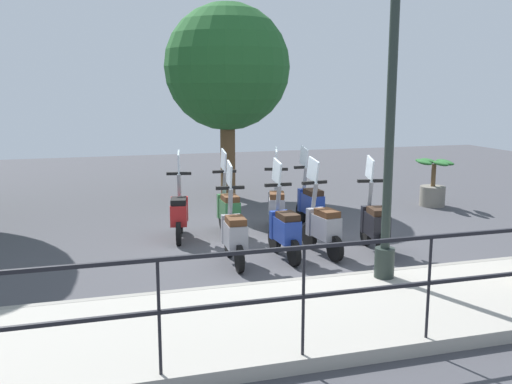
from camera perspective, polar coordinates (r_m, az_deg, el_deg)
name	(u,v)px	position (r m, az deg, el deg)	size (l,w,h in m)	color
ground_plane	(287,244)	(9.81, 3.15, -5.23)	(28.00, 28.00, 0.00)	#424247
promenade_walkway	(376,307)	(7.05, 11.90, -11.17)	(2.20, 20.00, 0.15)	#A39E93
fence_railing	(430,266)	(5.93, 16.99, -7.14)	(0.04, 16.03, 1.07)	black
lamp_post_near	(390,128)	(7.49, 13.26, 6.20)	(0.26, 0.90, 4.45)	#232D28
tree_distant	(227,68)	(13.81, -2.91, 12.30)	(2.99, 2.99, 4.62)	brown
potted_palm	(433,186)	(13.46, 17.27, 0.53)	(1.06, 0.66, 1.05)	slate
scooter_near_0	(375,223)	(9.42, 11.78, -3.06)	(1.23, 0.46, 1.54)	black
scooter_near_1	(322,225)	(9.14, 6.64, -3.32)	(1.23, 0.44, 1.54)	black
scooter_near_2	(284,229)	(8.88, 2.84, -3.67)	(1.23, 0.44, 1.54)	black
scooter_near_3	(234,233)	(8.60, -2.22, -4.13)	(1.23, 0.44, 1.54)	black
scooter_far_0	(310,203)	(10.90, 5.43, -1.07)	(1.23, 0.44, 1.54)	black
scooter_far_1	(276,206)	(10.56, 2.06, -1.40)	(1.20, 0.54, 1.54)	black
scooter_far_2	(228,209)	(10.29, -2.79, -1.72)	(1.23, 0.44, 1.54)	black
scooter_far_3	(179,212)	(10.11, -7.69, -2.02)	(1.22, 0.48, 1.54)	black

